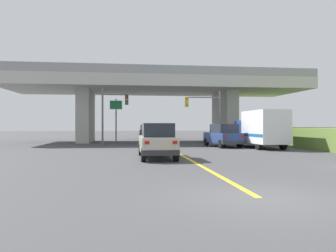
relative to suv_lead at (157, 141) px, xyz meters
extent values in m
plane|color=#424244|center=(1.73, 18.94, -1.02)|extent=(160.00, 160.00, 0.00)
cube|color=#B7B5AD|center=(1.73, 18.94, 5.48)|extent=(33.52, 10.83, 1.21)
cube|color=#A8A69F|center=(-6.41, 18.94, 1.93)|extent=(1.36, 6.50, 5.89)
cube|color=#A8A69F|center=(9.86, 18.94, 1.93)|extent=(1.36, 6.50, 5.89)
cube|color=gray|center=(1.73, 13.67, 6.54)|extent=(33.52, 0.20, 0.90)
cube|color=gray|center=(1.73, 24.20, 6.54)|extent=(33.52, 0.20, 0.90)
cube|color=yellow|center=(1.73, 2.78, -1.01)|extent=(0.20, 26.44, 0.01)
cube|color=#B7B29E|center=(0.00, 0.12, -0.21)|extent=(1.90, 4.79, 0.90)
cube|color=#1E232D|center=(0.00, -0.24, 0.62)|extent=(1.67, 2.64, 0.76)
cube|color=#2D2D30|center=(0.00, -2.23, -0.52)|extent=(1.94, 0.20, 0.28)
cube|color=red|center=(-0.71, -2.30, 0.01)|extent=(0.24, 0.06, 0.16)
cube|color=red|center=(0.71, -2.30, 0.01)|extent=(0.24, 0.06, 0.16)
cylinder|color=black|center=(-0.85, 1.97, -0.66)|extent=(0.26, 0.72, 0.72)
cylinder|color=black|center=(0.85, 1.97, -0.66)|extent=(0.26, 0.72, 0.72)
cylinder|color=black|center=(-0.85, -1.73, -0.66)|extent=(0.26, 0.72, 0.72)
cylinder|color=black|center=(0.85, -1.73, -0.66)|extent=(0.26, 0.72, 0.72)
cube|color=navy|center=(6.67, 9.20, -0.21)|extent=(2.43, 4.74, 0.90)
cube|color=#1E232D|center=(6.71, 8.86, 0.62)|extent=(1.97, 2.68, 0.76)
cube|color=#2D2D30|center=(6.92, 6.99, -0.52)|extent=(1.97, 0.42, 0.28)
cube|color=red|center=(6.21, 6.84, 0.01)|extent=(0.25, 0.09, 0.16)
cube|color=red|center=(7.65, 7.00, 0.01)|extent=(0.25, 0.09, 0.16)
cylinder|color=black|center=(5.61, 10.81, -0.66)|extent=(0.34, 0.75, 0.72)
cylinder|color=black|center=(7.33, 11.01, -0.66)|extent=(0.34, 0.75, 0.72)
cylinder|color=black|center=(6.01, 7.39, -0.66)|extent=(0.34, 0.75, 0.72)
cylinder|color=black|center=(7.72, 7.59, -0.66)|extent=(0.34, 0.75, 0.72)
cube|color=navy|center=(9.44, 9.82, 0.38)|extent=(2.20, 2.00, 1.90)
cube|color=silver|center=(9.44, 6.54, 0.77)|extent=(2.31, 4.57, 2.66)
cube|color=#195999|center=(9.44, 6.54, 0.10)|extent=(2.33, 4.48, 0.24)
cylinder|color=black|center=(8.44, 9.82, -0.57)|extent=(0.30, 0.90, 0.90)
cylinder|color=black|center=(10.44, 9.82, -0.57)|extent=(0.30, 0.90, 0.90)
cylinder|color=black|center=(8.44, 5.39, -0.57)|extent=(0.30, 0.90, 0.90)
cylinder|color=black|center=(10.44, 5.39, -0.57)|extent=(0.30, 0.90, 0.90)
cube|color=black|center=(0.95, 28.88, -0.21)|extent=(1.83, 4.25, 0.90)
cube|color=#1E232D|center=(0.95, 28.56, 0.62)|extent=(1.61, 2.34, 0.76)
cube|color=#2D2D30|center=(0.95, 26.80, -0.52)|extent=(1.87, 0.20, 0.28)
cube|color=red|center=(0.26, 26.73, 0.01)|extent=(0.24, 0.06, 0.16)
cube|color=red|center=(1.64, 26.73, 0.01)|extent=(0.24, 0.06, 0.16)
cylinder|color=black|center=(0.14, 30.45, -0.66)|extent=(0.26, 0.72, 0.72)
cylinder|color=black|center=(1.77, 30.45, -0.66)|extent=(0.26, 0.72, 0.72)
cylinder|color=black|center=(0.14, 27.30, -0.66)|extent=(0.26, 0.72, 0.72)
cylinder|color=black|center=(1.77, 27.30, -0.66)|extent=(0.26, 0.72, 0.72)
cylinder|color=slate|center=(7.48, 12.86, 1.67)|extent=(0.18, 0.18, 5.38)
cylinder|color=slate|center=(5.80, 12.86, 3.69)|extent=(3.35, 0.12, 0.12)
cube|color=gold|center=(4.12, 12.86, 3.21)|extent=(0.32, 0.26, 0.96)
sphere|color=red|center=(4.12, 12.71, 3.51)|extent=(0.16, 0.16, 0.16)
sphere|color=gold|center=(4.12, 12.71, 3.21)|extent=(0.16, 0.16, 0.16)
sphere|color=green|center=(4.12, 12.71, 2.91)|extent=(0.16, 0.16, 0.16)
cylinder|color=#56595E|center=(-4.03, 12.08, 1.66)|extent=(0.18, 0.18, 5.35)
cylinder|color=#56595E|center=(-2.90, 12.08, 3.80)|extent=(2.25, 0.12, 0.12)
cube|color=#232326|center=(-1.78, 12.08, 3.32)|extent=(0.32, 0.26, 0.96)
sphere|color=red|center=(-1.78, 11.93, 3.62)|extent=(0.16, 0.16, 0.16)
sphere|color=gold|center=(-1.78, 11.93, 3.32)|extent=(0.16, 0.16, 0.16)
sphere|color=green|center=(-1.78, 11.93, 3.02)|extent=(0.16, 0.16, 0.16)
cylinder|color=#56595E|center=(-2.91, 15.89, 1.34)|extent=(0.14, 0.14, 4.70)
cube|color=#146638|center=(-2.91, 15.83, 3.06)|extent=(1.23, 0.08, 0.87)
cube|color=white|center=(-2.91, 15.83, 3.06)|extent=(1.31, 0.04, 0.95)
camera|label=1|loc=(-1.67, -18.42, 0.87)|focal=34.28mm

